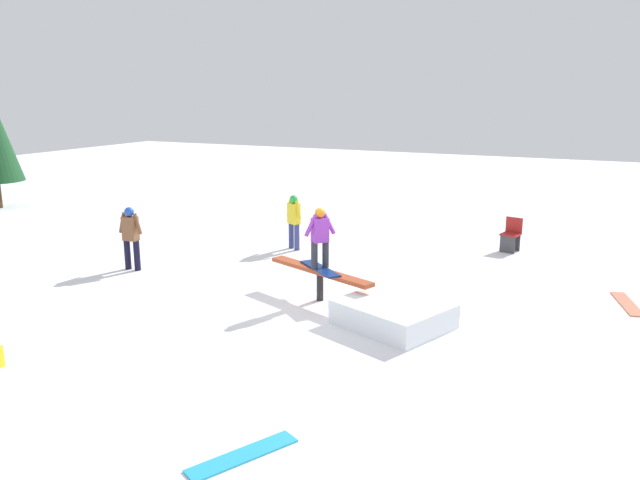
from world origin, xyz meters
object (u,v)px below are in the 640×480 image
(bystander_yellow, at_px, (294,219))
(folding_chair, at_px, (511,236))
(rail_feature, at_px, (320,274))
(main_rider_on_rail, at_px, (320,240))
(bystander_brown, at_px, (131,235))
(loose_snowboard_cyan, at_px, (243,455))
(loose_snowboard_coral, at_px, (627,304))

(bystander_yellow, bearing_deg, folding_chair, -129.36)
(rail_feature, relative_size, main_rider_on_rail, 2.09)
(folding_chair, bearing_deg, bystander_brown, -131.42)
(bystander_brown, height_order, bystander_yellow, bystander_brown)
(main_rider_on_rail, bearing_deg, loose_snowboard_cyan, 144.74)
(bystander_brown, distance_m, loose_snowboard_cyan, 8.50)
(rail_feature, bearing_deg, loose_snowboard_cyan, 127.42)
(bystander_brown, height_order, loose_snowboard_coral, bystander_brown)
(bystander_brown, relative_size, bystander_yellow, 1.03)
(loose_snowboard_coral, bearing_deg, main_rider_on_rail, 97.82)
(loose_snowboard_coral, bearing_deg, loose_snowboard_cyan, 137.24)
(bystander_yellow, bearing_deg, main_rider_on_rail, 152.23)
(rail_feature, bearing_deg, bystander_brown, 20.17)
(bystander_yellow, xyz_separation_m, folding_chair, (-5.23, -2.25, -0.40))
(bystander_brown, distance_m, bystander_yellow, 4.20)
(loose_snowboard_coral, relative_size, folding_chair, 1.63)
(rail_feature, relative_size, folding_chair, 2.96)
(bystander_brown, height_order, folding_chair, bystander_brown)
(loose_snowboard_coral, height_order, folding_chair, folding_chair)
(loose_snowboard_cyan, bearing_deg, bystander_yellow, 51.39)
(bystander_brown, bearing_deg, loose_snowboard_cyan, -43.70)
(rail_feature, bearing_deg, loose_snowboard_coral, -135.79)
(main_rider_on_rail, distance_m, loose_snowboard_cyan, 5.71)
(rail_feature, xyz_separation_m, folding_chair, (-2.83, -5.69, -0.14))
(loose_snowboard_coral, xyz_separation_m, folding_chair, (2.76, -3.32, 0.40))
(main_rider_on_rail, relative_size, loose_snowboard_cyan, 0.90)
(main_rider_on_rail, distance_m, bystander_yellow, 4.22)
(rail_feature, xyz_separation_m, main_rider_on_rail, (0.00, 0.00, 0.69))
(rail_feature, distance_m, bystander_brown, 4.93)
(rail_feature, height_order, folding_chair, folding_chair)
(main_rider_on_rail, relative_size, bystander_brown, 0.83)
(bystander_brown, bearing_deg, loose_snowboard_coral, 8.59)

